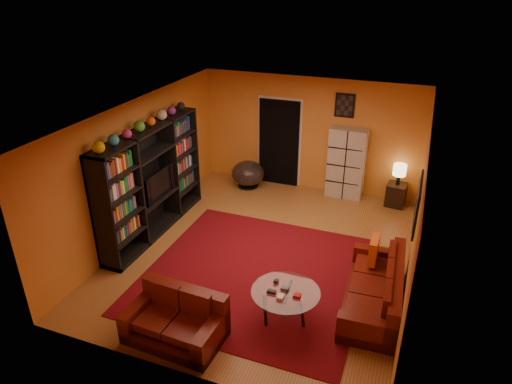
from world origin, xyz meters
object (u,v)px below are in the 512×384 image
at_px(entertainment_unit, 152,181).
at_px(side_table, 396,195).
at_px(tv, 156,184).
at_px(bowl_chair, 248,173).
at_px(table_lamp, 400,171).
at_px(loveseat, 178,319).
at_px(storage_cabinet, 346,163).
at_px(coffee_table, 286,294).
at_px(sofa, 378,290).

height_order(entertainment_unit, side_table, entertainment_unit).
xyz_separation_m(entertainment_unit, tv, (0.05, 0.06, -0.06)).
xyz_separation_m(bowl_chair, table_lamp, (3.37, 0.25, 0.49)).
relative_size(tv, side_table, 1.88).
distance_m(loveseat, storage_cabinet, 5.42).
distance_m(entertainment_unit, coffee_table, 3.59).
bearing_deg(loveseat, storage_cabinet, -11.54).
distance_m(sofa, loveseat, 3.02).
distance_m(sofa, table_lamp, 3.58).
height_order(tv, loveseat, tv).
relative_size(entertainment_unit, sofa, 1.49).
distance_m(sofa, storage_cabinet, 3.82).
height_order(storage_cabinet, bowl_chair, storage_cabinet).
xyz_separation_m(sofa, table_lamp, (-0.06, 3.54, 0.54)).
distance_m(coffee_table, side_table, 4.49).
bearing_deg(sofa, loveseat, -149.88).
height_order(loveseat, coffee_table, loveseat).
relative_size(entertainment_unit, coffee_table, 2.99).
height_order(coffee_table, bowl_chair, bowl_chair).
xyz_separation_m(entertainment_unit, coffee_table, (3.17, -1.58, -0.59)).
xyz_separation_m(tv, sofa, (4.36, -0.85, -0.70)).
distance_m(coffee_table, bowl_chair, 4.63).
bearing_deg(entertainment_unit, table_lamp, 32.34).
relative_size(tv, table_lamp, 2.04).
relative_size(entertainment_unit, storage_cabinet, 1.87).
distance_m(coffee_table, storage_cabinet, 4.39).
height_order(entertainment_unit, table_lamp, entertainment_unit).
relative_size(entertainment_unit, side_table, 6.00).
relative_size(bowl_chair, table_lamp, 1.67).
bearing_deg(storage_cabinet, table_lamp, -0.82).
bearing_deg(side_table, table_lamp, -90.00).
distance_m(loveseat, coffee_table, 1.57).
distance_m(tv, coffee_table, 3.56).
relative_size(entertainment_unit, tv, 3.19).
xyz_separation_m(sofa, bowl_chair, (-3.44, 3.29, 0.05)).
bearing_deg(table_lamp, entertainment_unit, -147.66).
bearing_deg(coffee_table, loveseat, -147.09).
height_order(entertainment_unit, loveseat, entertainment_unit).
bearing_deg(side_table, entertainment_unit, -147.66).
xyz_separation_m(entertainment_unit, bowl_chair, (0.97, 2.50, -0.72)).
bearing_deg(side_table, loveseat, -115.63).
bearing_deg(bowl_chair, table_lamp, 4.24).
xyz_separation_m(sofa, loveseat, (-2.55, -1.63, 0.00)).
bearing_deg(sofa, entertainment_unit, 167.27).
relative_size(side_table, table_lamp, 1.08).
distance_m(tv, side_table, 5.12).
bearing_deg(side_table, coffee_table, -105.17).
relative_size(storage_cabinet, side_table, 3.21).
bearing_deg(sofa, bowl_chair, 133.69).
relative_size(tv, loveseat, 0.69).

